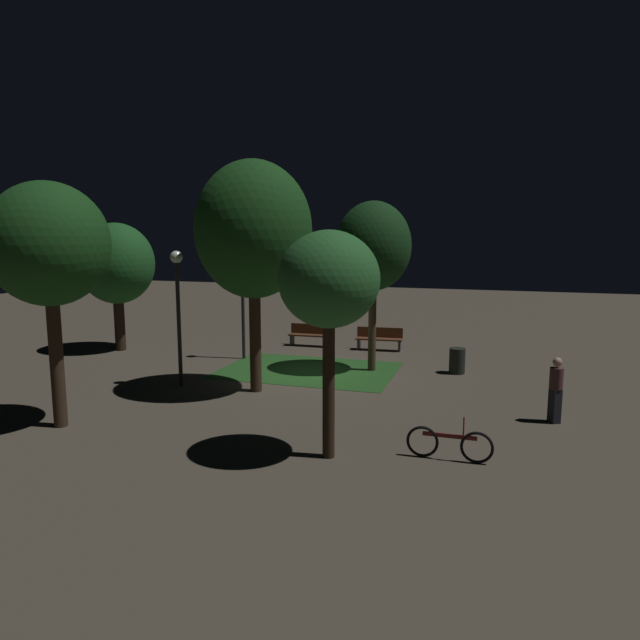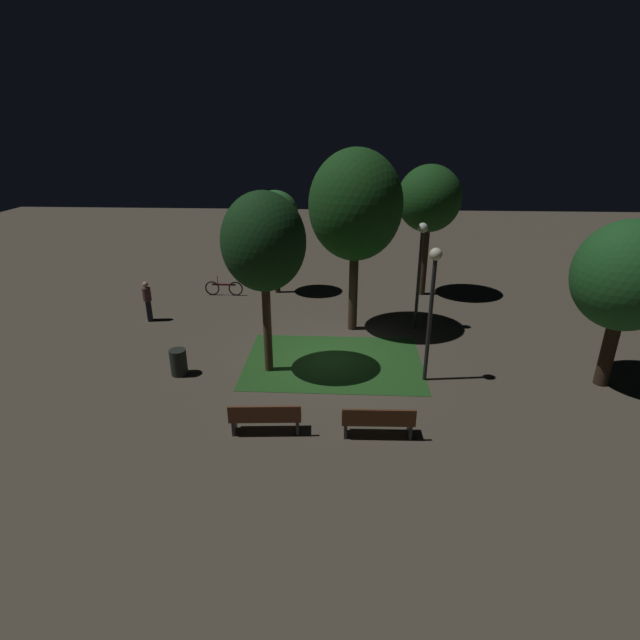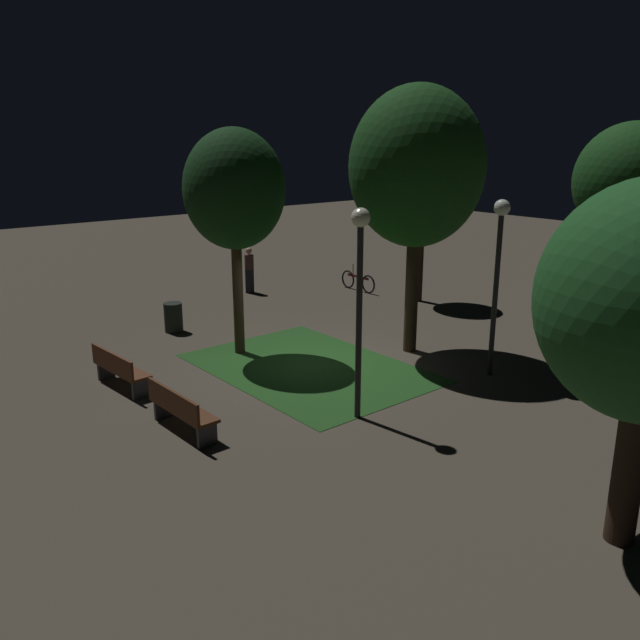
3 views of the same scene
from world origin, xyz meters
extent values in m
plane|color=#4C4438|center=(0.00, 0.00, 0.00)|extent=(60.00, 60.00, 0.00)
cube|color=#23511E|center=(0.20, -0.23, 0.01)|extent=(5.75, 4.07, 0.01)
cube|color=brown|center=(-1.41, -4.19, 0.45)|extent=(1.83, 0.61, 0.06)
cube|color=brown|center=(-1.39, -4.39, 0.68)|extent=(1.80, 0.19, 0.40)
cube|color=#2D2D33|center=(-2.20, -4.24, 0.21)|extent=(0.11, 0.39, 0.42)
cube|color=#2D2D33|center=(-0.61, -4.13, 0.21)|extent=(0.11, 0.39, 0.42)
cube|color=#512D19|center=(1.41, -4.19, 0.45)|extent=(1.81, 0.53, 0.06)
cube|color=#512D19|center=(1.41, -4.40, 0.68)|extent=(1.80, 0.11, 0.40)
cube|color=#2D2D33|center=(0.61, -4.21, 0.21)|extent=(0.09, 0.39, 0.42)
cube|color=#2D2D33|center=(2.21, -4.16, 0.21)|extent=(0.09, 0.39, 0.42)
cylinder|color=#38281C|center=(4.04, 6.81, 1.78)|extent=(0.31, 0.31, 3.55)
ellipsoid|color=#194719|center=(4.04, 6.81, 4.30)|extent=(2.72, 2.72, 2.83)
cylinder|color=#38281C|center=(0.84, 2.61, 1.87)|extent=(0.33, 0.33, 3.74)
ellipsoid|color=#194719|center=(0.84, 2.61, 4.64)|extent=(3.28, 3.28, 3.85)
cylinder|color=#2D2116|center=(8.28, -1.21, 1.30)|extent=(0.40, 0.40, 2.60)
ellipsoid|color=#1E5623|center=(8.28, -1.21, 3.39)|extent=(2.87, 2.87, 3.10)
cylinder|color=#2D2116|center=(-2.58, 6.72, 1.55)|extent=(0.25, 0.25, 3.10)
ellipsoid|color=#28662D|center=(-2.58, 6.72, 3.66)|extent=(2.01, 2.01, 1.93)
cylinder|color=#423021|center=(-1.83, -0.87, 1.73)|extent=(0.26, 0.26, 3.45)
ellipsoid|color=#143816|center=(-1.83, -0.87, 4.13)|extent=(2.46, 2.46, 2.89)
cylinder|color=black|center=(3.23, 2.75, 1.86)|extent=(0.12, 0.12, 3.71)
sphere|color=white|center=(3.23, 2.75, 3.86)|extent=(0.36, 0.36, 0.36)
cylinder|color=black|center=(3.01, -1.25, 1.89)|extent=(0.12, 0.12, 3.79)
sphere|color=#F2EDCC|center=(3.01, -1.25, 3.94)|extent=(0.36, 0.36, 0.36)
cylinder|color=black|center=(-4.58, -1.31, 0.42)|extent=(0.52, 0.52, 0.84)
torus|color=black|center=(-4.42, 6.15, 0.33)|extent=(0.66, 0.07, 0.66)
torus|color=black|center=(-5.50, 6.16, 0.33)|extent=(0.66, 0.07, 0.66)
cube|color=maroon|center=(-4.96, 6.15, 0.51)|extent=(1.08, 0.05, 0.08)
cylinder|color=maroon|center=(-5.23, 6.16, 0.73)|extent=(0.03, 0.03, 0.40)
cube|color=black|center=(-7.19, 3.01, 0.42)|extent=(0.31, 0.34, 0.84)
cylinder|color=#4C2D2D|center=(-7.19, 3.01, 1.10)|extent=(0.32, 0.32, 0.52)
sphere|color=tan|center=(-7.19, 3.01, 1.50)|extent=(0.22, 0.22, 0.22)
camera|label=1|loc=(-5.76, 17.46, 4.56)|focal=32.12mm
camera|label=2|loc=(0.51, -14.39, 7.28)|focal=27.09mm
camera|label=3|loc=(11.63, -9.34, 5.37)|focal=36.36mm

